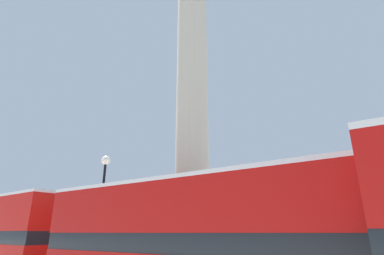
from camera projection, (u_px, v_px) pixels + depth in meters
The scene contains 5 objects.
monument_column at pixel (192, 141), 17.34m from camera, with size 5.76×5.76×23.77m.
bus_a at pixel (187, 243), 9.00m from camera, with size 10.91×2.92×4.22m.
bus_c at pixel (2, 237), 15.58m from camera, with size 10.15×2.79×4.39m.
equestrian_statue at pixel (95, 246), 25.05m from camera, with size 3.05×2.15×5.60m.
street_lamp at pixel (102, 202), 16.03m from camera, with size 0.50×0.50×6.72m.
Camera 1 is at (9.82, -13.41, 2.64)m, focal length 28.00 mm.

